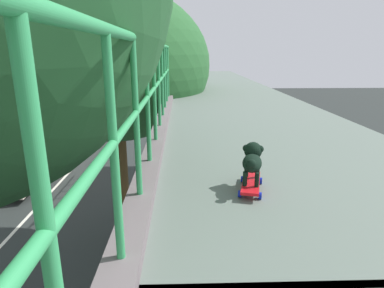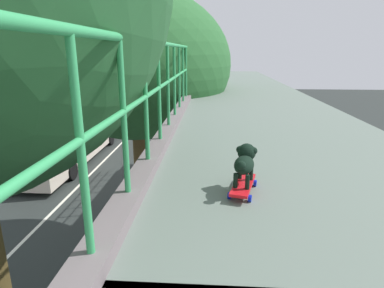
{
  "view_description": "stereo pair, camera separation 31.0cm",
  "coord_description": "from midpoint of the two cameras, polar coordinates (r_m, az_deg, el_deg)",
  "views": [
    {
      "loc": [
        0.07,
        0.48,
        6.59
      ],
      "look_at": [
        0.17,
        3.73,
        5.66
      ],
      "focal_mm": 30.16,
      "sensor_mm": 36.0,
      "label": 1
    },
    {
      "loc": [
        0.38,
        0.48,
        6.59
      ],
      "look_at": [
        0.17,
        3.73,
        5.66
      ],
      "focal_mm": 30.16,
      "sensor_mm": 36.0,
      "label": 2
    }
  ],
  "objects": [
    {
      "name": "toy_skateboard",
      "position": [
        2.74,
        7.19,
        -6.95
      ],
      "size": [
        0.27,
        0.51,
        0.08
      ],
      "color": "red",
      "rests_on": "overpass_deck"
    },
    {
      "name": "roadside_tree_far",
      "position": [
        10.15,
        -14.54,
        13.22
      ],
      "size": [
        5.7,
        5.7,
        8.43
      ],
      "color": "brown",
      "rests_on": "ground"
    },
    {
      "name": "small_dog",
      "position": [
        2.7,
        7.44,
        -2.68
      ],
      "size": [
        0.23,
        0.39,
        0.31
      ],
      "color": "black",
      "rests_on": "toy_skateboard"
    },
    {
      "name": "city_bus",
      "position": [
        20.89,
        -25.62,
        1.36
      ],
      "size": [
        2.7,
        10.66,
        3.25
      ],
      "color": "beige",
      "rests_on": "ground"
    }
  ]
}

